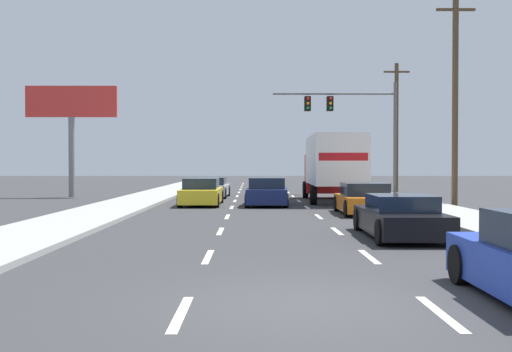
% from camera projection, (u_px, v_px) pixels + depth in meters
% --- Properties ---
extents(ground_plane, '(140.00, 140.00, 0.00)m').
position_uv_depth(ground_plane, '(267.00, 200.00, 33.70)').
color(ground_plane, '#333335').
extents(sidewalk_right, '(2.90, 80.00, 0.14)m').
position_uv_depth(sidewalk_right, '(414.00, 205.00, 28.73)').
color(sidewalk_right, '#9E9E99').
rests_on(sidewalk_right, ground_plane).
extents(sidewalk_left, '(2.90, 80.00, 0.14)m').
position_uv_depth(sidewalk_left, '(123.00, 205.00, 28.66)').
color(sidewalk_left, '#9E9E99').
rests_on(sidewalk_left, ground_plane).
extents(lane_markings, '(3.54, 62.00, 0.01)m').
position_uv_depth(lane_markings, '(267.00, 201.00, 33.16)').
color(lane_markings, silver).
rests_on(lane_markings, ground_plane).
extents(car_silver, '(2.03, 4.29, 1.18)m').
position_uv_depth(car_silver, '(212.00, 188.00, 36.61)').
color(car_silver, '#B7BABF').
rests_on(car_silver, ground_plane).
extents(car_yellow, '(1.90, 4.65, 1.29)m').
position_uv_depth(car_yellow, '(202.00, 193.00, 29.75)').
color(car_yellow, yellow).
rests_on(car_yellow, ground_plane).
extents(car_gray, '(1.90, 4.69, 1.19)m').
position_uv_depth(car_gray, '(266.00, 189.00, 35.80)').
color(car_gray, slate).
rests_on(car_gray, ground_plane).
extents(car_navy, '(2.10, 4.22, 1.33)m').
position_uv_depth(car_navy, '(267.00, 193.00, 29.33)').
color(car_navy, '#141E4C').
rests_on(car_navy, ground_plane).
extents(box_truck, '(2.81, 9.13, 3.39)m').
position_uv_depth(box_truck, '(333.00, 164.00, 32.35)').
color(box_truck, white).
rests_on(box_truck, ground_plane).
extents(car_orange, '(2.00, 4.08, 1.22)m').
position_uv_depth(car_orange, '(364.00, 200.00, 24.40)').
color(car_orange, orange).
rests_on(car_orange, ground_plane).
extents(car_black, '(1.93, 4.60, 1.14)m').
position_uv_depth(car_black, '(400.00, 218.00, 16.63)').
color(car_black, black).
rests_on(car_black, ground_plane).
extents(traffic_signal_mast, '(8.12, 0.69, 7.31)m').
position_uv_depth(traffic_signal_mast, '(346.00, 113.00, 40.88)').
color(traffic_signal_mast, '#595B56').
rests_on(traffic_signal_mast, ground_plane).
extents(utility_pole_mid, '(1.80, 0.28, 9.70)m').
position_uv_depth(utility_pole_mid, '(455.00, 99.00, 28.92)').
color(utility_pole_mid, brown).
rests_on(utility_pole_mid, ground_plane).
extents(utility_pole_far, '(1.80, 0.28, 9.03)m').
position_uv_depth(utility_pole_far, '(396.00, 126.00, 43.82)').
color(utility_pole_far, brown).
rests_on(utility_pole_far, ground_plane).
extents(roadside_billboard, '(5.41, 0.36, 6.59)m').
position_uv_depth(roadside_billboard, '(71.00, 115.00, 36.96)').
color(roadside_billboard, slate).
rests_on(roadside_billboard, ground_plane).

